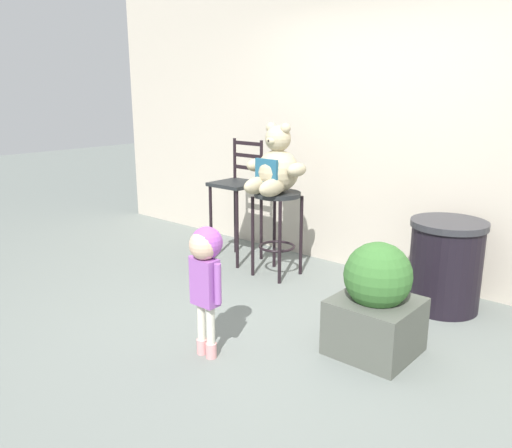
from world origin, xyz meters
TOP-DOWN VIEW (x-y plane):
  - ground_plane at (0.00, 0.00)m, footprint 24.00×24.00m
  - building_wall at (0.00, 1.82)m, footprint 7.54×0.30m
  - bar_stool_with_teddy at (-0.72, 0.99)m, footprint 0.43×0.43m
  - teddy_bear at (-0.72, 0.96)m, footprint 0.60×0.54m
  - child_walking at (-0.10, -0.51)m, footprint 0.28×0.22m
  - trash_bin at (0.78, 1.26)m, footprint 0.59×0.59m
  - bar_chair_empty at (-1.31, 1.10)m, footprint 0.43×0.43m
  - planter_with_shrub at (0.71, 0.25)m, footprint 0.52×0.52m

SIDE VIEW (x-z plane):
  - ground_plane at x=0.00m, z-range 0.00..0.00m
  - planter_with_shrub at x=0.71m, z-range -0.03..0.73m
  - trash_bin at x=0.78m, z-range 0.00..0.73m
  - bar_stool_with_teddy at x=-0.72m, z-range 0.18..0.98m
  - child_walking at x=-0.10m, z-range 0.20..1.08m
  - bar_chair_empty at x=-1.31m, z-range 0.11..1.33m
  - teddy_bear at x=-0.72m, z-range 0.71..1.34m
  - building_wall at x=0.00m, z-range 0.00..3.94m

